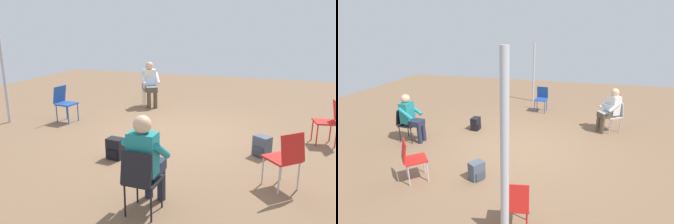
# 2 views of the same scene
# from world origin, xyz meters

# --- Properties ---
(ground_plane) EXTENTS (16.44, 16.44, 0.00)m
(ground_plane) POSITION_xyz_m (0.00, 0.00, 0.00)
(ground_plane) COLOR brown
(chair_northeast) EXTENTS (0.58, 0.56, 0.85)m
(chair_northeast) POSITION_xyz_m (2.29, 1.74, 0.50)
(chair_northeast) COLOR #B7B7BC
(chair_northeast) RESTS_ON ground
(chair_west) EXTENTS (0.45, 0.41, 0.85)m
(chair_west) POSITION_xyz_m (-2.97, -0.30, 0.50)
(chair_west) COLOR black
(chair_west) RESTS_ON ground
(chair_southwest) EXTENTS (0.59, 0.58, 0.85)m
(chair_southwest) POSITION_xyz_m (-1.73, -1.92, 0.50)
(chair_southwest) COLOR red
(chair_southwest) RESTS_ON ground
(chair_south) EXTENTS (0.46, 0.50, 0.85)m
(chair_south) POSITION_xyz_m (0.47, -2.72, 0.50)
(chair_south) COLOR red
(chair_south) RESTS_ON ground
(chair_north) EXTENTS (0.44, 0.47, 0.85)m
(chair_north) POSITION_xyz_m (0.09, 3.00, 0.50)
(chair_north) COLOR #1E4799
(chair_north) RESTS_ON ground
(person_with_laptop) EXTENTS (0.64, 0.63, 1.24)m
(person_with_laptop) POSITION_xyz_m (2.15, 1.65, 0.69)
(person_with_laptop) COLOR #4C4233
(person_with_laptop) RESTS_ON ground
(person_in_teal) EXTENTS (0.53, 0.50, 1.24)m
(person_in_teal) POSITION_xyz_m (-2.80, -0.31, 0.69)
(person_in_teal) COLOR #23283D
(person_in_teal) RESTS_ON ground
(backpack_near_laptop_user) EXTENTS (0.27, 0.30, 0.36)m
(backpack_near_laptop_user) POSITION_xyz_m (-1.50, 0.82, 0.16)
(backpack_near_laptop_user) COLOR black
(backpack_near_laptop_user) RESTS_ON ground
(backpack_by_empty_chair) EXTENTS (0.32, 0.34, 0.36)m
(backpack_by_empty_chair) POSITION_xyz_m (-0.56, -1.56, 0.16)
(backpack_by_empty_chair) COLOR #475160
(backpack_by_empty_chair) RESTS_ON ground
(tent_pole_far) EXTENTS (0.07, 0.07, 2.23)m
(tent_pole_far) POSITION_xyz_m (-0.40, 4.21, 1.12)
(tent_pole_far) COLOR #B2B2B7
(tent_pole_far) RESTS_ON ground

